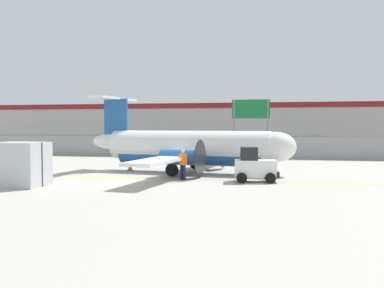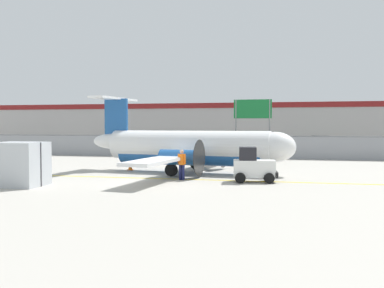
% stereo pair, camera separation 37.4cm
% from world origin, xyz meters
% --- Properties ---
extents(ground_plane, '(140.00, 140.00, 0.01)m').
position_xyz_m(ground_plane, '(0.00, 2.00, 0.00)').
color(ground_plane, '#ADA89E').
extents(perimeter_fence, '(98.00, 0.10, 2.10)m').
position_xyz_m(perimeter_fence, '(0.00, 18.00, 1.12)').
color(perimeter_fence, gray).
rests_on(perimeter_fence, ground).
extents(parking_lot_strip, '(98.00, 17.00, 0.12)m').
position_xyz_m(parking_lot_strip, '(0.00, 29.50, 0.06)').
color(parking_lot_strip, '#38383A').
rests_on(parking_lot_strip, ground).
extents(background_building, '(91.00, 8.10, 6.50)m').
position_xyz_m(background_building, '(0.00, 47.99, 3.26)').
color(background_building, '#BCB7B2').
rests_on(background_building, ground).
extents(commuter_airplane, '(13.85, 16.07, 4.92)m').
position_xyz_m(commuter_airplane, '(1.26, 5.36, 1.60)').
color(commuter_airplane, white).
rests_on(commuter_airplane, ground).
extents(baggage_tug, '(2.45, 1.62, 1.88)m').
position_xyz_m(baggage_tug, '(5.41, 1.70, 0.86)').
color(baggage_tug, silver).
rests_on(baggage_tug, ground).
extents(ground_crew_worker, '(0.53, 0.45, 1.70)m').
position_xyz_m(ground_crew_worker, '(1.46, 1.69, 0.95)').
color(ground_crew_worker, '#191E4C').
rests_on(ground_crew_worker, ground).
extents(cargo_container, '(2.44, 2.02, 2.20)m').
position_xyz_m(cargo_container, '(-5.97, -2.28, 1.10)').
color(cargo_container, '#B7BCC1').
rests_on(cargo_container, ground).
extents(traffic_cone_near_left, '(0.36, 0.36, 0.64)m').
position_xyz_m(traffic_cone_near_left, '(5.49, 6.12, 0.31)').
color(traffic_cone_near_left, orange).
rests_on(traffic_cone_near_left, ground).
extents(traffic_cone_near_right, '(0.36, 0.36, 0.64)m').
position_xyz_m(traffic_cone_near_right, '(-3.19, 6.02, 0.31)').
color(traffic_cone_near_right, orange).
rests_on(traffic_cone_near_right, ground).
extents(traffic_cone_far_left, '(0.36, 0.36, 0.64)m').
position_xyz_m(traffic_cone_far_left, '(4.44, 5.26, 0.31)').
color(traffic_cone_far_left, orange).
rests_on(traffic_cone_far_left, ground).
extents(parked_car_0, '(4.36, 2.36, 1.58)m').
position_xyz_m(parked_car_0, '(-14.89, 24.41, 0.89)').
color(parked_car_0, silver).
rests_on(parked_car_0, parking_lot_strip).
extents(parked_car_1, '(4.27, 2.15, 1.58)m').
position_xyz_m(parked_car_1, '(-9.44, 29.45, 0.89)').
color(parked_car_1, black).
rests_on(parked_car_1, parking_lot_strip).
extents(parked_car_2, '(4.35, 2.34, 1.58)m').
position_xyz_m(parked_car_2, '(-5.97, 35.85, 0.89)').
color(parked_car_2, slate).
rests_on(parked_car_2, parking_lot_strip).
extents(parked_car_3, '(4.39, 2.44, 1.58)m').
position_xyz_m(parked_car_3, '(-1.88, 23.46, 0.89)').
color(parked_car_3, red).
rests_on(parked_car_3, parking_lot_strip).
extents(parked_car_4, '(4.32, 2.25, 1.58)m').
position_xyz_m(parked_car_4, '(1.97, 24.54, 0.89)').
color(parked_car_4, black).
rests_on(parked_car_4, parking_lot_strip).
extents(parked_car_5, '(4.34, 2.32, 1.58)m').
position_xyz_m(parked_car_5, '(5.87, 23.61, 0.89)').
color(parked_car_5, black).
rests_on(parked_car_5, parking_lot_strip).
extents(parked_car_6, '(4.29, 2.19, 1.58)m').
position_xyz_m(parked_car_6, '(11.34, 35.88, 0.89)').
color(parked_car_6, '#19662D').
rests_on(parked_car_6, parking_lot_strip).
extents(parked_car_7, '(4.22, 2.03, 1.58)m').
position_xyz_m(parked_car_7, '(14.36, 23.55, 0.89)').
color(parked_car_7, red).
rests_on(parked_car_7, parking_lot_strip).
extents(highway_sign, '(3.60, 0.14, 5.50)m').
position_xyz_m(highway_sign, '(4.04, 19.77, 4.14)').
color(highway_sign, slate).
rests_on(highway_sign, ground).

